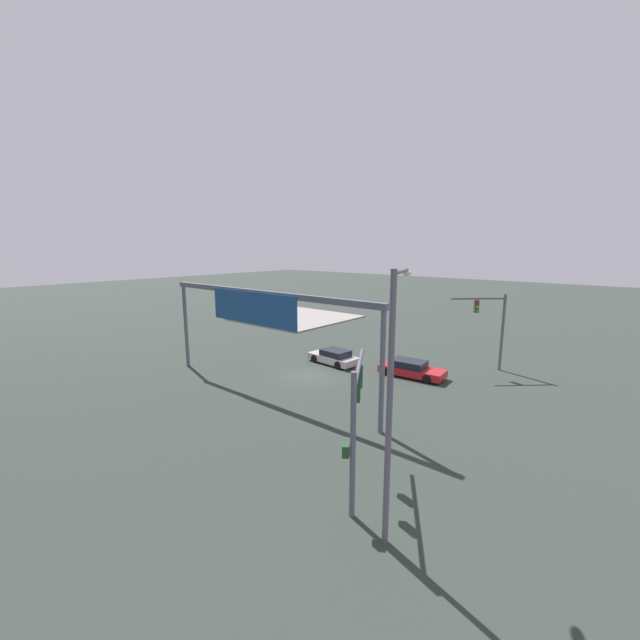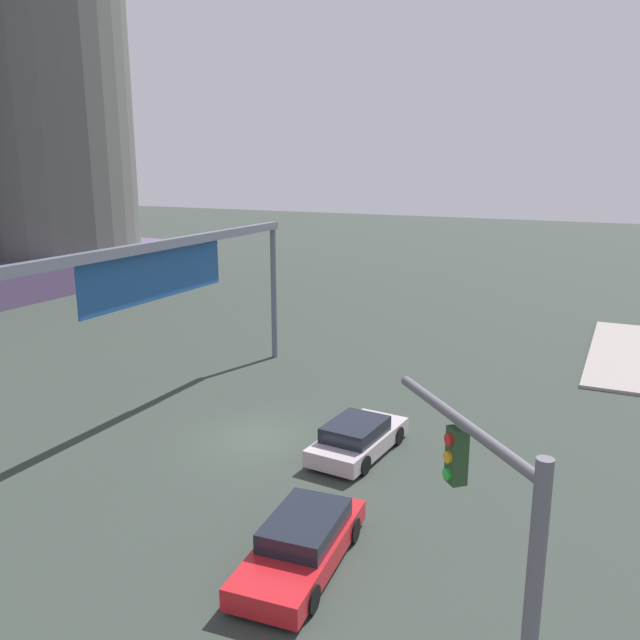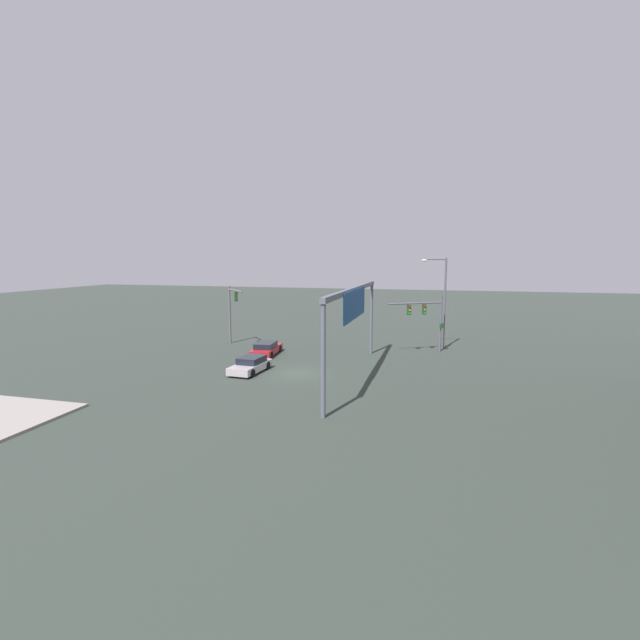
# 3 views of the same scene
# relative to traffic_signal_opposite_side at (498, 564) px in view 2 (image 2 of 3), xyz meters

# --- Properties ---
(ground_plane) EXTENTS (194.87, 194.87, 0.00)m
(ground_plane) POSITION_rel_traffic_signal_opposite_side_xyz_m (9.99, 10.17, -3.97)
(ground_plane) COLOR #313A33
(traffic_signal_opposite_side) EXTENTS (3.24, 3.04, 6.02)m
(traffic_signal_opposite_side) POSITION_rel_traffic_signal_opposite_side_xyz_m (0.00, 0.00, 0.00)
(traffic_signal_opposite_side) COLOR #5B5C63
(traffic_signal_opposite_side) RESTS_ON ground
(overhead_sign_gantry) EXTENTS (18.56, 0.43, 6.82)m
(overhead_sign_gantry) POSITION_rel_traffic_signal_opposite_side_xyz_m (10.17, 14.65, 1.64)
(overhead_sign_gantry) COLOR slate
(overhead_sign_gantry) RESTS_ON ground
(sedan_car_approaching) EXTENTS (4.91, 2.23, 1.21)m
(sedan_car_approaching) POSITION_rel_traffic_signal_opposite_side_xyz_m (3.98, 5.29, -3.39)
(sedan_car_approaching) COLOR red
(sedan_car_approaching) RESTS_ON ground
(sedan_car_waiting_far) EXTENTS (4.42, 2.20, 1.21)m
(sedan_car_waiting_far) POSITION_rel_traffic_signal_opposite_side_xyz_m (10.40, 6.46, -3.39)
(sedan_car_waiting_far) COLOR #BAAEB2
(sedan_car_waiting_far) RESTS_ON ground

